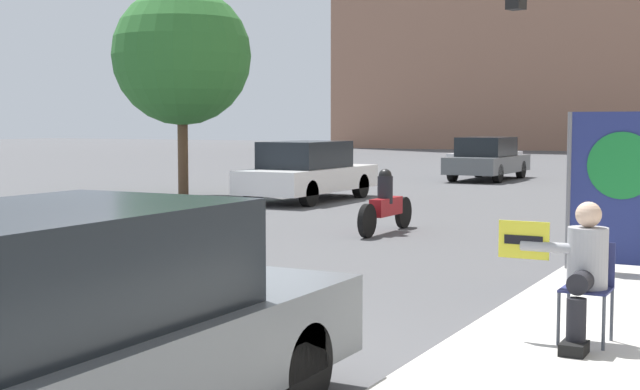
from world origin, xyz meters
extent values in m
plane|color=#4F4F51|center=(0.00, 0.00, 0.00)|extent=(160.00, 160.00, 0.00)
cylinder|color=#474C56|center=(3.14, 1.94, 0.36)|extent=(0.03, 0.03, 0.45)
cylinder|color=#474C56|center=(3.51, 1.94, 0.36)|extent=(0.03, 0.03, 0.45)
cylinder|color=#474C56|center=(3.14, 2.31, 0.36)|extent=(0.03, 0.03, 0.45)
cylinder|color=#474C56|center=(3.51, 2.31, 0.36)|extent=(0.03, 0.03, 0.45)
cube|color=navy|center=(3.33, 2.13, 0.59)|extent=(0.40, 0.40, 0.02)
cube|color=navy|center=(3.33, 2.32, 0.79)|extent=(0.40, 0.02, 0.38)
cylinder|color=black|center=(3.33, 1.97, 0.69)|extent=(0.18, 0.42, 0.18)
cylinder|color=black|center=(3.33, 1.76, 0.36)|extent=(0.16, 0.16, 0.45)
cube|color=black|center=(3.33, 1.70, 0.18)|extent=(0.20, 0.28, 0.10)
cylinder|color=#9E9EA3|center=(3.33, 2.16, 0.86)|extent=(0.34, 0.34, 0.52)
sphere|color=beige|center=(3.33, 2.16, 1.23)|extent=(0.22, 0.22, 0.22)
cylinder|color=#9E9EA3|center=(3.00, 2.08, 0.94)|extent=(0.45, 0.09, 0.09)
cube|color=yellow|center=(2.80, 2.08, 0.99)|extent=(0.44, 0.02, 0.33)
cube|color=black|center=(2.80, 2.07, 0.99)|extent=(0.34, 0.01, 0.08)
cylinder|color=slate|center=(2.32, 6.02, 1.14)|extent=(0.06, 0.06, 2.02)
cylinder|color=#197A33|center=(2.96, 6.00, 1.48)|extent=(0.84, 0.01, 0.84)
sphere|color=green|center=(0.02, 11.57, 4.32)|extent=(0.18, 0.18, 0.18)
cube|color=#565B60|center=(1.05, -1.60, 0.56)|extent=(1.84, 4.29, 0.58)
cube|color=black|center=(1.05, -1.77, 1.19)|extent=(1.58, 2.23, 0.67)
cylinder|color=black|center=(0.24, -0.27, 0.32)|extent=(0.22, 0.64, 0.64)
cylinder|color=black|center=(1.86, -0.27, 0.32)|extent=(0.22, 0.64, 0.64)
cube|color=white|center=(-6.15, 14.54, 0.57)|extent=(1.78, 4.68, 0.59)
cube|color=black|center=(-6.15, 14.36, 1.20)|extent=(1.53, 2.44, 0.67)
cylinder|color=black|center=(-6.93, 15.99, 0.32)|extent=(0.22, 0.64, 0.64)
cylinder|color=black|center=(-5.37, 15.99, 0.32)|extent=(0.22, 0.64, 0.64)
cylinder|color=black|center=(-6.93, 13.09, 0.32)|extent=(0.22, 0.64, 0.64)
cylinder|color=black|center=(-5.37, 13.09, 0.32)|extent=(0.22, 0.64, 0.64)
cube|color=#565B60|center=(-4.61, 24.84, 0.56)|extent=(1.80, 4.60, 0.57)
cube|color=black|center=(-4.61, 24.66, 1.18)|extent=(1.55, 2.39, 0.66)
cylinder|color=black|center=(-5.40, 26.27, 0.32)|extent=(0.22, 0.64, 0.64)
cylinder|color=black|center=(-3.82, 26.27, 0.32)|extent=(0.22, 0.64, 0.64)
cylinder|color=black|center=(-5.40, 23.41, 0.32)|extent=(0.22, 0.64, 0.64)
cylinder|color=black|center=(-3.82, 23.41, 0.32)|extent=(0.22, 0.64, 0.64)
cube|color=silver|center=(-6.59, 30.92, 0.52)|extent=(1.89, 4.65, 0.49)
cube|color=black|center=(-6.59, 30.74, 1.06)|extent=(1.62, 2.42, 0.60)
cylinder|color=black|center=(-7.42, 32.37, 0.32)|extent=(0.22, 0.64, 0.64)
cylinder|color=black|center=(-5.75, 32.37, 0.32)|extent=(0.22, 0.64, 0.64)
cylinder|color=black|center=(-7.42, 29.48, 0.32)|extent=(0.22, 0.64, 0.64)
cylinder|color=black|center=(-5.75, 29.48, 0.32)|extent=(0.22, 0.64, 0.64)
cube|color=maroon|center=(-1.68, 9.32, 0.48)|extent=(0.24, 0.98, 0.32)
cylinder|color=black|center=(-1.68, 9.27, 0.79)|extent=(0.28, 0.28, 0.50)
sphere|color=black|center=(-1.68, 9.27, 1.05)|extent=(0.24, 0.24, 0.24)
cylinder|color=black|center=(-1.68, 10.14, 0.30)|extent=(0.10, 0.60, 0.60)
cylinder|color=black|center=(-1.68, 8.50, 0.30)|extent=(0.10, 0.60, 0.60)
cylinder|color=brown|center=(-9.83, 14.12, 1.25)|extent=(0.28, 0.28, 2.50)
sphere|color=#2D6B2D|center=(-9.83, 14.12, 3.81)|extent=(3.75, 3.75, 3.75)
camera|label=1|loc=(4.84, -5.54, 2.01)|focal=50.00mm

